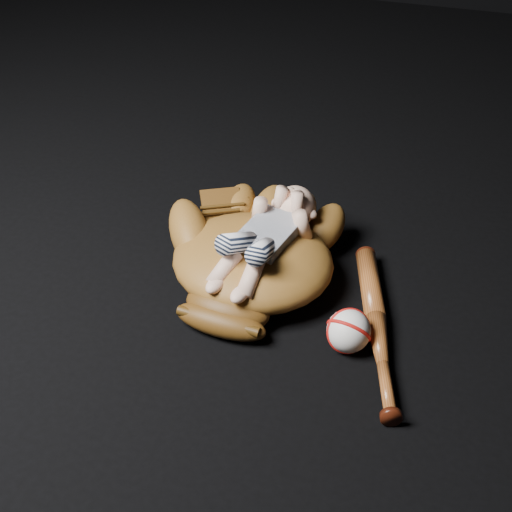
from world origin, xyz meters
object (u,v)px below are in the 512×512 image
Objects in this scene: newborn_baby at (262,238)px; baseball_bat at (377,327)px; baseball at (349,331)px; baseball_glove at (253,254)px.

newborn_baby reaches higher than baseball_bat.
baseball_bat is at bearing -4.46° from newborn_baby.
baseball_bat is 0.07m from baseball.
newborn_baby reaches higher than baseball_glove.
baseball_bat is at bearing 44.54° from baseball.
baseball_glove is at bearing -178.07° from newborn_baby.
newborn_baby is 0.28m from baseball_bat.
baseball_glove is at bearing 150.42° from baseball.
newborn_baby is 0.25m from baseball.
newborn_baby reaches higher than baseball.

